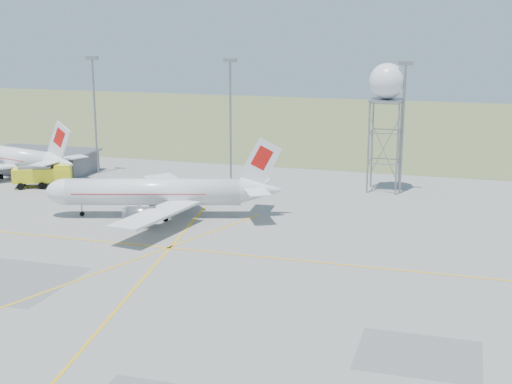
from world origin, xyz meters
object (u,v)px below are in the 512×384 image
(radar_tower, at_px, (386,120))
(baggage_tug, at_px, (40,177))
(airliner_main, at_px, (158,192))
(airliner_far, at_px, (7,157))
(fire_truck, at_px, (44,176))

(radar_tower, xyz_separation_m, baggage_tug, (-56.68, -9.05, -10.70))
(airliner_main, distance_m, radar_tower, 37.86)
(airliner_far, distance_m, fire_truck, 12.73)
(fire_truck, relative_size, baggage_tug, 4.35)
(baggage_tug, bearing_deg, airliner_main, -34.96)
(airliner_far, distance_m, baggage_tug, 8.41)
(airliner_main, bearing_deg, baggage_tug, -44.23)
(airliner_main, xyz_separation_m, fire_truck, (-25.27, 11.13, -1.63))
(airliner_main, distance_m, fire_truck, 27.66)
(baggage_tug, bearing_deg, radar_tower, 2.00)
(radar_tower, xyz_separation_m, fire_truck, (-53.27, -13.10, -9.54))
(airliner_main, height_order, airliner_far, airliner_main)
(fire_truck, distance_m, baggage_tug, 5.42)
(airliner_main, distance_m, baggage_tug, 32.56)
(airliner_main, relative_size, airliner_far, 1.04)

